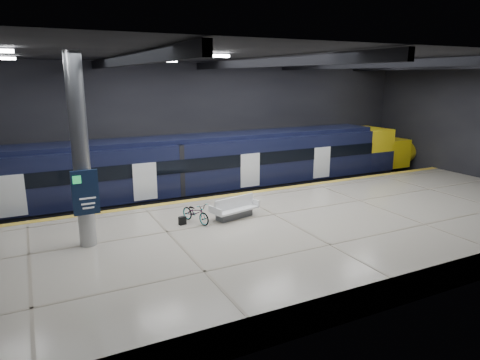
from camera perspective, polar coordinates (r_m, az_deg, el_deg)
ground at (r=20.59m, az=3.09°, el=-6.70°), size 30.00×30.00×0.00m
room_shell at (r=19.37m, az=3.30°, el=9.37°), size 30.10×16.10×8.05m
platform at (r=18.41m, az=6.98°, el=-7.48°), size 30.00×11.00×1.10m
safety_strip at (r=22.57m, az=-0.33°, el=-1.90°), size 30.00×0.40×0.01m
rails at (r=25.25m, az=-3.09°, el=-2.64°), size 30.00×1.52×0.16m
train at (r=24.86m, az=-2.62°, el=1.81°), size 29.40×2.84×3.79m
bench at (r=18.78m, az=-0.76°, el=-4.09°), size 2.31×1.36×0.95m
bicycle at (r=18.25m, az=-5.93°, el=-4.35°), size 1.10×1.77×0.88m
pannier_bag at (r=18.15m, az=-7.69°, el=-5.39°), size 0.33×0.23×0.35m
info_column at (r=16.03m, az=-20.45°, el=3.11°), size 0.90×0.78×6.90m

